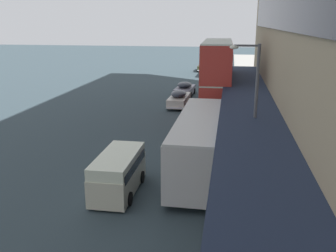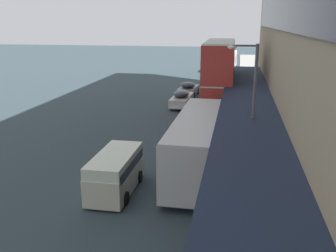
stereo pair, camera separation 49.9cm
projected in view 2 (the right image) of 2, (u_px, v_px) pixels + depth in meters
transit_bus_kerbside_front at (219, 77)px, 32.25m from camera, size 2.77×9.86×6.51m
transit_bus_kerbside_rear at (198, 141)px, 20.34m from camera, size 2.78×9.94×3.19m
transit_bus_kerbside_far at (227, 62)px, 58.57m from camera, size 3.00×11.57×3.34m
sedan_second_mid at (209, 67)px, 62.51m from camera, size 1.95×4.43×1.58m
sedan_oncoming_front at (188, 89)px, 42.08m from camera, size 2.15×4.50×1.55m
sedan_trailing_near at (182, 99)px, 36.65m from camera, size 1.92×4.99×1.63m
vw_van at (116, 170)px, 18.30m from camera, size 1.92×4.56×1.96m
street_lamp at (250, 103)px, 18.58m from camera, size 1.50×0.28×6.94m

